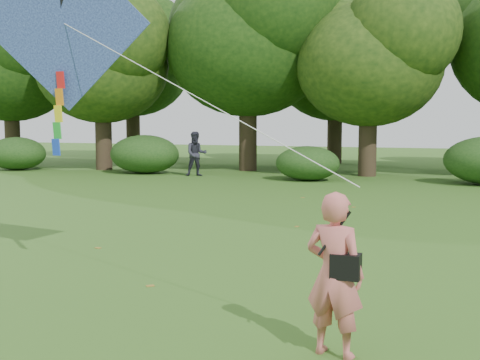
% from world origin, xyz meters
% --- Properties ---
extents(ground, '(100.00, 100.00, 0.00)m').
position_xyz_m(ground, '(0.00, 0.00, 0.00)').
color(ground, '#265114').
rests_on(ground, ground).
extents(man_kite_flyer, '(0.70, 0.53, 1.73)m').
position_xyz_m(man_kite_flyer, '(0.79, -0.95, 0.86)').
color(man_kite_flyer, '#D06762').
rests_on(man_kite_flyer, ground).
extents(bystander_left, '(1.21, 1.13, 1.98)m').
position_xyz_m(bystander_left, '(-9.13, 17.33, 0.99)').
color(bystander_left, '#2A2A38').
rests_on(bystander_left, ground).
extents(crossbody_bag, '(0.43, 0.20, 0.70)m').
position_xyz_m(crossbody_bag, '(0.90, -0.98, 0.98)').
color(crossbody_bag, black).
rests_on(crossbody_bag, ground).
extents(flying_kite, '(6.10, 2.22, 3.47)m').
position_xyz_m(flying_kite, '(-3.77, 0.81, 3.88)').
color(flying_kite, '#2539A0').
rests_on(flying_kite, ground).
extents(tree_line, '(54.70, 15.30, 9.48)m').
position_xyz_m(tree_line, '(1.67, 22.88, 5.60)').
color(tree_line, '#3A2D1E').
rests_on(tree_line, ground).
extents(shrub_band, '(39.15, 3.22, 1.88)m').
position_xyz_m(shrub_band, '(-0.72, 17.60, 0.86)').
color(shrub_band, '#264919').
rests_on(shrub_band, ground).
extents(fallen_leaves, '(10.52, 12.73, 0.01)m').
position_xyz_m(fallen_leaves, '(0.80, 4.67, 0.01)').
color(fallen_leaves, olive).
rests_on(fallen_leaves, ground).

